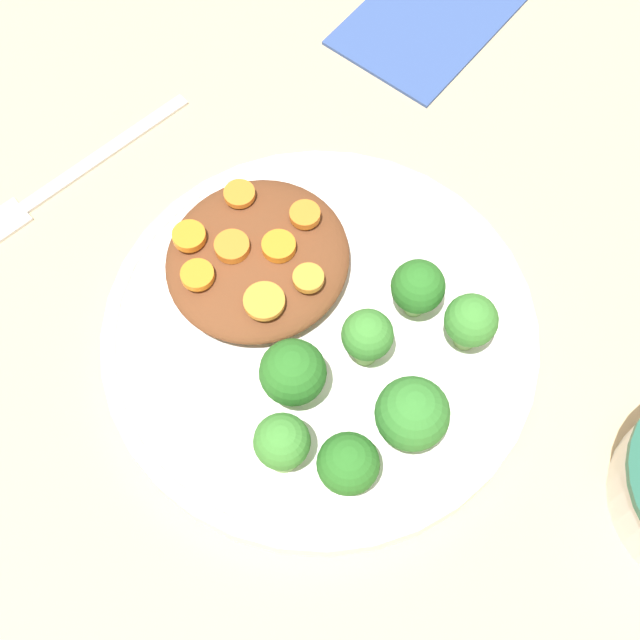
# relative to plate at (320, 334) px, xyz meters

# --- Properties ---
(ground_plane) EXTENTS (4.00, 4.00, 0.00)m
(ground_plane) POSITION_rel_plate_xyz_m (0.00, 0.00, -0.01)
(ground_plane) COLOR tan
(plate) EXTENTS (0.28, 0.28, 0.02)m
(plate) POSITION_rel_plate_xyz_m (0.00, 0.00, 0.00)
(plate) COLOR white
(plate) RESTS_ON ground_plane
(stew_mound) EXTENTS (0.12, 0.12, 0.03)m
(stew_mound) POSITION_rel_plate_xyz_m (-0.02, -0.06, 0.02)
(stew_mound) COLOR brown
(stew_mound) RESTS_ON plate
(broccoli_floret_0) EXTENTS (0.03, 0.03, 0.05)m
(broccoli_floret_0) POSITION_rel_plate_xyz_m (0.00, 0.03, 0.03)
(broccoli_floret_0) COLOR #759E51
(broccoli_floret_0) RESTS_ON plate
(broccoli_floret_1) EXTENTS (0.03, 0.03, 0.05)m
(broccoli_floret_1) POSITION_rel_plate_xyz_m (0.08, 0.03, 0.03)
(broccoli_floret_1) COLOR #7FA85B
(broccoli_floret_1) RESTS_ON plate
(broccoli_floret_2) EXTENTS (0.04, 0.04, 0.06)m
(broccoli_floret_2) POSITION_rel_plate_xyz_m (0.03, 0.08, 0.04)
(broccoli_floret_2) COLOR #7FA85B
(broccoli_floret_2) RESTS_ON plate
(broccoli_floret_3) EXTENTS (0.03, 0.03, 0.05)m
(broccoli_floret_3) POSITION_rel_plate_xyz_m (-0.05, 0.04, 0.03)
(broccoli_floret_3) COLOR #7FA85B
(broccoli_floret_3) RESTS_ON plate
(broccoli_floret_4) EXTENTS (0.03, 0.03, 0.05)m
(broccoli_floret_4) POSITION_rel_plate_xyz_m (-0.04, 0.08, 0.03)
(broccoli_floret_4) COLOR #759E51
(broccoli_floret_4) RESTS_ON plate
(broccoli_floret_5) EXTENTS (0.04, 0.04, 0.05)m
(broccoli_floret_5) POSITION_rel_plate_xyz_m (0.04, 0.01, 0.04)
(broccoli_floret_5) COLOR #7FA85B
(broccoli_floret_5) RESTS_ON plate
(broccoli_floret_6) EXTENTS (0.04, 0.04, 0.05)m
(broccoli_floret_6) POSITION_rel_plate_xyz_m (0.08, 0.07, 0.04)
(broccoli_floret_6) COLOR #7FA85B
(broccoli_floret_6) RESTS_ON plate
(carrot_slice_0) EXTENTS (0.03, 0.03, 0.00)m
(carrot_slice_0) POSITION_rel_plate_xyz_m (0.01, -0.03, 0.03)
(carrot_slice_0) COLOR orange
(carrot_slice_0) RESTS_ON stew_mound
(carrot_slice_1) EXTENTS (0.02, 0.02, 0.01)m
(carrot_slice_1) POSITION_rel_plate_xyz_m (-0.02, -0.05, 0.04)
(carrot_slice_1) COLOR orange
(carrot_slice_1) RESTS_ON stew_mound
(carrot_slice_2) EXTENTS (0.02, 0.02, 0.01)m
(carrot_slice_2) POSITION_rel_plate_xyz_m (-0.01, -0.07, 0.04)
(carrot_slice_2) COLOR orange
(carrot_slice_2) RESTS_ON stew_mound
(carrot_slice_3) EXTENTS (0.02, 0.02, 0.01)m
(carrot_slice_3) POSITION_rel_plate_xyz_m (0.02, -0.08, 0.03)
(carrot_slice_3) COLOR orange
(carrot_slice_3) RESTS_ON stew_mound
(carrot_slice_4) EXTENTS (0.02, 0.02, 0.01)m
(carrot_slice_4) POSITION_rel_plate_xyz_m (-0.05, -0.05, 0.04)
(carrot_slice_4) COLOR orange
(carrot_slice_4) RESTS_ON stew_mound
(carrot_slice_5) EXTENTS (0.02, 0.02, 0.00)m
(carrot_slice_5) POSITION_rel_plate_xyz_m (-0.04, -0.09, 0.03)
(carrot_slice_5) COLOR orange
(carrot_slice_5) RESTS_ON stew_mound
(carrot_slice_6) EXTENTS (0.02, 0.02, 0.01)m
(carrot_slice_6) POSITION_rel_plate_xyz_m (0.00, -0.10, 0.04)
(carrot_slice_6) COLOR orange
(carrot_slice_6) RESTS_ON stew_mound
(carrot_slice_7) EXTENTS (0.02, 0.02, 0.00)m
(carrot_slice_7) POSITION_rel_plate_xyz_m (-0.02, -0.02, 0.03)
(carrot_slice_7) COLOR orange
(carrot_slice_7) RESTS_ON stew_mound
(fork) EXTENTS (0.20, 0.07, 0.01)m
(fork) POSITION_rel_plate_xyz_m (0.01, -0.23, -0.01)
(fork) COLOR #B9B9B9
(fork) RESTS_ON ground_plane
(napkin) EXTENTS (0.17, 0.12, 0.01)m
(napkin) POSITION_rel_plate_xyz_m (-0.29, -0.08, -0.01)
(napkin) COLOR #334C8C
(napkin) RESTS_ON ground_plane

